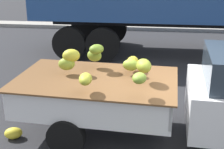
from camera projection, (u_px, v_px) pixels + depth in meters
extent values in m
plane|color=#28282B|center=(172.00, 138.00, 5.81)|extent=(220.00, 220.00, 0.00)
cube|color=gray|center=(163.00, 28.00, 14.72)|extent=(80.00, 0.80, 0.16)
cube|color=white|center=(97.00, 104.00, 5.84)|extent=(2.83, 1.85, 0.08)
cube|color=white|center=(106.00, 75.00, 6.50)|extent=(2.74, 0.22, 0.44)
cube|color=white|center=(84.00, 111.00, 4.99)|extent=(2.74, 0.22, 0.44)
cube|color=white|center=(172.00, 97.00, 5.51)|extent=(0.15, 1.69, 0.44)
cube|color=white|center=(27.00, 86.00, 5.99)|extent=(0.15, 1.69, 0.44)
cube|color=#B21914|center=(106.00, 77.00, 6.55)|extent=(2.62, 0.17, 0.07)
cube|color=brown|center=(96.00, 79.00, 5.67)|extent=(2.96, 1.98, 0.03)
ellipsoid|color=olive|center=(96.00, 49.00, 5.92)|extent=(0.37, 0.37, 0.18)
ellipsoid|color=gold|center=(85.00, 79.00, 4.96)|extent=(0.25, 0.38, 0.18)
ellipsoid|color=gold|center=(132.00, 62.00, 5.95)|extent=(0.30, 0.35, 0.22)
ellipsoid|color=#909F2B|center=(144.00, 66.00, 5.36)|extent=(0.33, 0.42, 0.23)
ellipsoid|color=olive|center=(139.00, 78.00, 4.79)|extent=(0.26, 0.31, 0.17)
ellipsoid|color=gold|center=(71.00, 56.00, 5.76)|extent=(0.38, 0.34, 0.24)
ellipsoid|color=olive|center=(94.00, 55.00, 6.13)|extent=(0.36, 0.33, 0.23)
ellipsoid|color=olive|center=(131.00, 65.00, 5.74)|extent=(0.33, 0.27, 0.21)
ellipsoid|color=#8DA230|center=(67.00, 64.00, 5.77)|extent=(0.33, 0.27, 0.23)
cylinder|color=black|center=(91.00, 98.00, 6.74)|extent=(0.65, 0.24, 0.64)
cylinder|color=black|center=(66.00, 137.00, 5.23)|extent=(0.65, 0.24, 0.64)
cube|color=black|center=(216.00, 23.00, 10.52)|extent=(11.04, 0.43, 0.30)
cylinder|color=black|center=(113.00, 29.00, 12.27)|extent=(1.08, 0.30, 1.08)
cylinder|color=black|center=(103.00, 45.00, 10.04)|extent=(1.08, 0.30, 1.08)
cylinder|color=black|center=(85.00, 28.00, 12.41)|extent=(1.08, 0.30, 1.08)
cylinder|color=black|center=(70.00, 43.00, 10.17)|extent=(1.08, 0.30, 1.08)
ellipsoid|color=yellow|center=(13.00, 133.00, 5.77)|extent=(0.38, 0.32, 0.21)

